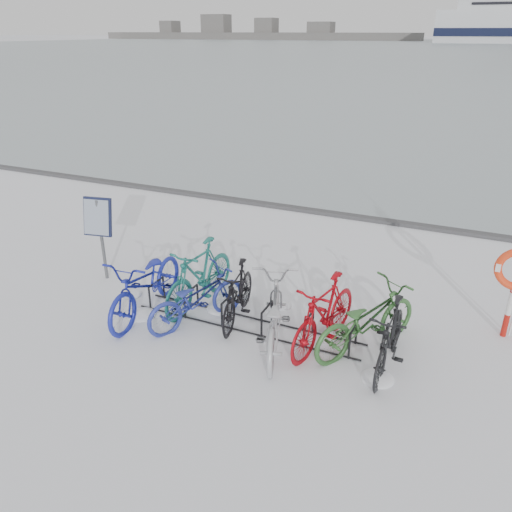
{
  "coord_description": "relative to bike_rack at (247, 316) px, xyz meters",
  "views": [
    {
      "loc": [
        3.07,
        -6.5,
        4.55
      ],
      "look_at": [
        -0.1,
        0.6,
        1.02
      ],
      "focal_mm": 35.0,
      "sensor_mm": 36.0,
      "label": 1
    }
  ],
  "objects": [
    {
      "name": "bike_4",
      "position": [
        0.6,
        -0.34,
        0.38
      ],
      "size": [
        1.4,
        2.26,
        1.12
      ],
      "primitive_type": "imported",
      "rotation": [
        0.0,
        0.0,
        3.48
      ],
      "color": "#A8AAB0",
      "rests_on": "ground"
    },
    {
      "name": "bike_0",
      "position": [
        -1.78,
        -0.28,
        0.41
      ],
      "size": [
        0.94,
        2.3,
        1.18
      ],
      "primitive_type": "imported",
      "rotation": [
        0.0,
        0.0,
        0.07
      ],
      "color": "#1A239D",
      "rests_on": "ground"
    },
    {
      "name": "bike_1",
      "position": [
        -1.09,
        0.34,
        0.42
      ],
      "size": [
        0.75,
        2.05,
        1.21
      ],
      "primitive_type": "imported",
      "rotation": [
        0.0,
        0.0,
        -0.09
      ],
      "color": "#1C6860",
      "rests_on": "ground"
    },
    {
      "name": "bike_5",
      "position": [
        1.32,
        0.02,
        0.4
      ],
      "size": [
        0.94,
        2.0,
        1.16
      ],
      "primitive_type": "imported",
      "rotation": [
        0.0,
        0.0,
        -0.21
      ],
      "color": "#A10811",
      "rests_on": "ground"
    },
    {
      "name": "bike_7",
      "position": [
        2.36,
        -0.16,
        0.35
      ],
      "size": [
        0.57,
        1.78,
        1.06
      ],
      "primitive_type": "imported",
      "rotation": [
        0.0,
        0.0,
        -0.04
      ],
      "color": "black",
      "rests_on": "ground"
    },
    {
      "name": "bike_6",
      "position": [
        1.94,
        0.17,
        0.36
      ],
      "size": [
        1.7,
        2.13,
        1.08
      ],
      "primitive_type": "imported",
      "rotation": [
        0.0,
        0.0,
        2.58
      ],
      "color": "#31622D",
      "rests_on": "ground"
    },
    {
      "name": "info_board",
      "position": [
        -3.33,
        0.43,
        1.03
      ],
      "size": [
        0.59,
        0.32,
        1.68
      ],
      "rotation": [
        0.0,
        0.0,
        0.2
      ],
      "color": "#595B5E",
      "rests_on": "ground"
    },
    {
      "name": "bike_rack",
      "position": [
        0.0,
        0.0,
        0.0
      ],
      "size": [
        4.0,
        0.48,
        0.46
      ],
      "color": "black",
      "rests_on": "ground"
    },
    {
      "name": "shoreline",
      "position": [
        -122.02,
        260.0,
        2.61
      ],
      "size": [
        180.0,
        12.0,
        9.5
      ],
      "color": "#4F4F4F",
      "rests_on": "ground"
    },
    {
      "name": "quay_edge",
      "position": [
        0.0,
        5.9,
        -0.13
      ],
      "size": [
        400.0,
        0.25,
        0.1
      ],
      "primitive_type": "cube",
      "color": "#3F3F42",
      "rests_on": "ground"
    },
    {
      "name": "snow_drifts",
      "position": [
        -0.14,
        0.02,
        -0.18
      ],
      "size": [
        5.21,
        1.78,
        0.17
      ],
      "color": "white",
      "rests_on": "ground"
    },
    {
      "name": "ice_sheet",
      "position": [
        0.0,
        155.0,
        -0.17
      ],
      "size": [
        400.0,
        298.0,
        0.02
      ],
      "primitive_type": "cube",
      "color": "#A0ADB4",
      "rests_on": "ground"
    },
    {
      "name": "bike_2",
      "position": [
        -0.82,
        -0.23,
        0.31
      ],
      "size": [
        1.45,
        1.97,
        0.99
      ],
      "primitive_type": "imported",
      "rotation": [
        0.0,
        0.0,
        2.66
      ],
      "color": "navy",
      "rests_on": "ground"
    },
    {
      "name": "ground",
      "position": [
        0.0,
        0.0,
        -0.18
      ],
      "size": [
        900.0,
        900.0,
        0.0
      ],
      "primitive_type": "plane",
      "color": "white",
      "rests_on": "ground"
    },
    {
      "name": "bike_3",
      "position": [
        -0.24,
        0.16,
        0.33
      ],
      "size": [
        0.75,
        1.76,
        1.02
      ],
      "primitive_type": "imported",
      "rotation": [
        0.0,
        0.0,
        0.16
      ],
      "color": "black",
      "rests_on": "ground"
    }
  ]
}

